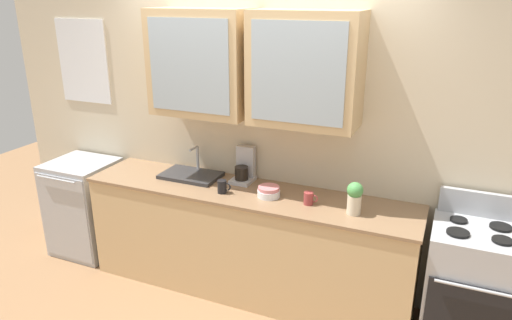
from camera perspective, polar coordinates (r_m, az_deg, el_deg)
ground_plane at (r=4.17m, az=-1.08°, el=-15.24°), size 10.00×10.00×0.00m
back_wall_unit at (r=3.79m, az=0.44°, el=5.89°), size 5.05×0.49×2.70m
counter at (r=3.93m, az=-1.12°, el=-9.81°), size 2.70×0.59×0.90m
stove_range at (r=3.67m, az=24.35°, el=-13.95°), size 0.58×0.57×1.08m
sink_faucet at (r=4.04m, az=-7.85°, el=-1.76°), size 0.49×0.31×0.24m
bowl_stack at (r=3.62m, az=1.55°, el=-3.83°), size 0.18×0.18×0.08m
vase at (r=3.38m, az=11.81°, el=-4.40°), size 0.11×0.11×0.24m
cup_near_sink at (r=3.69m, az=-4.09°, el=-3.23°), size 0.11×0.07×0.10m
cup_near_bowls at (r=3.51m, az=6.40°, el=-4.62°), size 0.11×0.07×0.10m
dishwasher at (r=4.81m, az=-19.96°, el=-5.34°), size 0.57×0.57×0.90m
coffee_maker at (r=3.90m, az=-1.47°, el=-1.03°), size 0.17×0.20×0.29m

